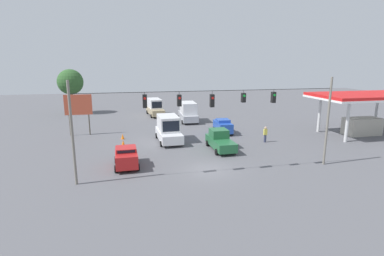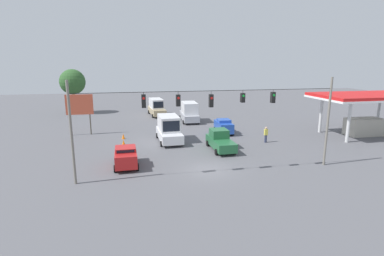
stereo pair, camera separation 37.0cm
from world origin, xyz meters
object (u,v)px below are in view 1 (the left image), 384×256
Objects in this scene: box_truck_silver_oncoming_deep at (188,112)px; box_truck_white_withflow_mid at (168,129)px; pedestrian at (265,134)px; sedan_red_parked_shoulder at (126,157)px; overhead_signal_span at (211,114)px; traffic_cone_fourth at (123,136)px; traffic_cone_nearest at (123,160)px; gas_station at (365,105)px; roadside_billboard at (78,107)px; traffic_cone_third at (123,143)px; sedan_blue_oncoming_far at (223,126)px; traffic_cone_second at (123,150)px; pickup_truck_green_crossing_near at (220,141)px; box_truck_tan_withflow_deep at (155,107)px; tree_horizon_left at (70,82)px.

box_truck_silver_oncoming_deep reaches higher than box_truck_white_withflow_mid.
sedan_red_parked_shoulder is at bearing 17.93° from pedestrian.
traffic_cone_fourth is (7.28, -13.32, -4.75)m from overhead_signal_span.
pedestrian reaches higher than traffic_cone_nearest.
gas_station is 14.08m from pedestrian.
traffic_cone_nearest is 13.94m from roadside_billboard.
box_truck_silver_oncoming_deep reaches higher than traffic_cone_third.
sedan_blue_oncoming_far is 5.93× the size of traffic_cone_third.
overhead_signal_span is at bearing 83.07° from box_truck_silver_oncoming_deep.
pedestrian reaches higher than traffic_cone_second.
traffic_cone_nearest is 9.17m from traffic_cone_fourth.
sedan_blue_oncoming_far is 16.19m from sedan_red_parked_shoulder.
traffic_cone_nearest is 1.00× the size of traffic_cone_second.
pickup_truck_green_crossing_near is 7.88× the size of traffic_cone_fourth.
box_truck_silver_oncoming_deep is at bearing -33.57° from gas_station.
pedestrian reaches higher than sedan_red_parked_shoulder.
traffic_cone_third is (0.05, -6.21, 0.00)m from traffic_cone_nearest.
box_truck_tan_withflow_deep is 10.19× the size of traffic_cone_second.
box_truck_white_withflow_mid is 24.92m from gas_station.
traffic_cone_third is (7.20, -10.36, -4.75)m from overhead_signal_span.
sedan_blue_oncoming_far reaches higher than sedan_red_parked_shoulder.
overhead_signal_span is at bearing 118.66° from traffic_cone_fourth.
sedan_red_parked_shoulder is 5.85× the size of traffic_cone_fourth.
pedestrian is (13.76, 0.74, -2.91)m from gas_station.
pedestrian reaches higher than traffic_cone_fourth.
pickup_truck_green_crossing_near reaches higher than traffic_cone_second.
box_truck_silver_oncoming_deep is 1.21× the size of pickup_truck_green_crossing_near.
traffic_cone_fourth is (0.08, -2.96, 0.00)m from traffic_cone_third.
sedan_red_parked_shoulder is (6.85, -3.17, -4.12)m from overhead_signal_span.
tree_horizon_left is at bearing -43.09° from sedan_blue_oncoming_far.
roadside_billboard is 2.81× the size of pedestrian.
sedan_red_parked_shoulder is at bearing 106.83° from traffic_cone_nearest.
traffic_cone_second is at bearing -45.62° from overhead_signal_span.
box_truck_white_withflow_mid is 17.98m from box_truck_tan_withflow_deep.
pedestrian is (-16.22, 2.06, 0.61)m from traffic_cone_third.
traffic_cone_third is at bearing 50.42° from box_truck_silver_oncoming_deep.
tree_horizon_left is (8.97, -26.54, 5.35)m from traffic_cone_second.
traffic_cone_third is (0.35, -7.19, -0.63)m from sedan_red_parked_shoulder.
traffic_cone_second is at bearing 56.33° from box_truck_silver_oncoming_deep.
box_truck_white_withflow_mid is at bearing -171.84° from traffic_cone_third.
box_truck_silver_oncoming_deep is 9.57× the size of traffic_cone_third.
sedan_blue_oncoming_far is at bearing -178.88° from traffic_cone_fourth.
box_truck_white_withflow_mid is 1.56× the size of sedan_red_parked_shoulder.
traffic_cone_second is 16.30m from pedestrian.
gas_station reaches higher than box_truck_silver_oncoming_deep.
box_truck_tan_withflow_deep is at bearing -130.65° from roadside_billboard.
traffic_cone_second is 0.05× the size of gas_station.
tree_horizon_left is at bearing -45.45° from pedestrian.
traffic_cone_nearest is at bearing 53.25° from box_truck_white_withflow_mid.
tree_horizon_left is (21.78, -20.37, 4.70)m from sedan_blue_oncoming_far.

